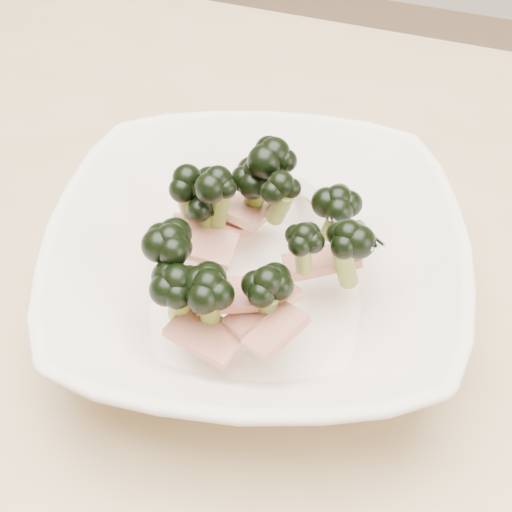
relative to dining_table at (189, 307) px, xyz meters
name	(u,v)px	position (x,y,z in m)	size (l,w,h in m)	color
dining_table	(189,307)	(0.00, 0.00, 0.00)	(1.20, 0.80, 0.75)	tan
broccoli_dish	(255,263)	(0.08, -0.05, 0.14)	(0.37, 0.37, 0.11)	white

